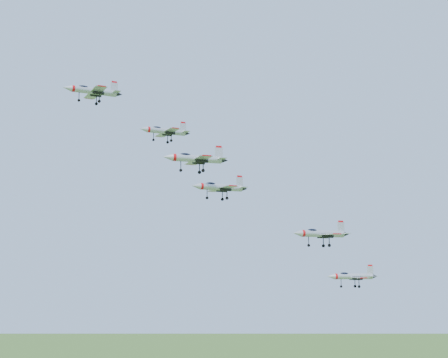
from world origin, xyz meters
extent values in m
cylinder|color=#A9AEB6|center=(-24.87, 8.41, 145.08)|extent=(9.90, 3.94, 1.43)
cone|color=#A9AEB6|center=(-30.58, 6.87, 145.08)|extent=(2.28, 1.89, 1.43)
cone|color=black|center=(-19.36, 9.89, 145.08)|extent=(1.80, 1.57, 1.21)
ellipsoid|color=black|center=(-27.20, 7.78, 145.61)|extent=(2.60, 1.62, 0.90)
cube|color=#A9AEB6|center=(-23.86, 5.50, 144.80)|extent=(3.69, 5.31, 0.15)
cube|color=#A9AEB6|center=(-25.45, 11.43, 144.80)|extent=(3.69, 5.31, 0.15)
cube|color=#A9AEB6|center=(-20.52, 9.57, 146.56)|extent=(1.62, 0.55, 2.30)
cube|color=red|center=(-20.52, 9.57, 147.76)|extent=(1.20, 0.46, 0.38)
cylinder|color=#A9AEB6|center=(-9.60, 1.26, 135.16)|extent=(8.48, 3.42, 1.22)
cone|color=#A9AEB6|center=(-14.49, -0.08, 135.16)|extent=(1.96, 1.63, 1.22)
cone|color=black|center=(-4.88, 2.56, 135.16)|extent=(1.54, 1.35, 1.04)
ellipsoid|color=black|center=(-11.59, 0.72, 135.62)|extent=(2.23, 1.40, 0.78)
cube|color=#A9AEB6|center=(-8.72, -1.22, 134.93)|extent=(3.18, 4.56, 0.13)
cube|color=#A9AEB6|center=(-10.11, 3.85, 134.93)|extent=(3.18, 4.56, 0.13)
cube|color=#A9AEB6|center=(-5.88, 2.28, 136.43)|extent=(1.39, 0.48, 1.97)
cube|color=red|center=(-5.88, 2.28, 137.46)|extent=(1.03, 0.40, 0.33)
cylinder|color=#A9AEB6|center=(-6.36, -20.99, 125.58)|extent=(8.95, 2.55, 1.28)
cone|color=#A9AEB6|center=(-11.62, -21.76, 125.58)|extent=(1.94, 1.52, 1.28)
cone|color=black|center=(-1.30, -20.25, 125.58)|extent=(1.52, 1.27, 1.09)
ellipsoid|color=black|center=(-8.51, -21.30, 126.06)|extent=(2.27, 1.22, 0.81)
cube|color=#A9AEB6|center=(-5.77, -23.68, 125.33)|extent=(2.86, 4.61, 0.14)
cube|color=#A9AEB6|center=(-6.57, -18.23, 125.33)|extent=(2.86, 4.61, 0.14)
cube|color=#A9AEB6|center=(-2.37, -20.40, 126.91)|extent=(1.48, 0.33, 2.07)
cube|color=red|center=(-2.37, -20.40, 127.99)|extent=(1.09, 0.29, 0.34)
cylinder|color=#A9AEB6|center=(3.29, 6.68, 124.20)|extent=(10.10, 3.73, 1.45)
cone|color=#A9AEB6|center=(-2.57, 5.28, 124.20)|extent=(2.29, 1.88, 1.45)
cone|color=black|center=(8.93, 8.02, 124.20)|extent=(1.80, 1.56, 1.23)
ellipsoid|color=black|center=(0.90, 6.11, 124.74)|extent=(2.63, 1.58, 0.92)
cube|color=#A9AEB6|center=(4.23, 3.69, 123.92)|extent=(3.63, 5.37, 0.16)
cube|color=#A9AEB6|center=(2.78, 9.77, 123.92)|extent=(3.63, 5.37, 0.16)
cube|color=#A9AEB6|center=(7.73, 7.73, 125.70)|extent=(1.66, 0.52, 2.34)
cube|color=red|center=(7.73, 7.73, 126.93)|extent=(1.23, 0.44, 0.39)
cylinder|color=#A9AEB6|center=(18.10, -16.73, 112.89)|extent=(8.92, 2.77, 1.28)
cone|color=#A9AEB6|center=(12.89, -17.63, 112.89)|extent=(1.96, 1.56, 1.28)
cone|color=black|center=(23.13, -15.85, 112.89)|extent=(1.54, 1.30, 1.08)
ellipsoid|color=black|center=(15.98, -17.09, 113.37)|extent=(2.28, 1.27, 0.81)
cube|color=#A9AEB6|center=(18.77, -19.40, 112.64)|extent=(2.96, 4.64, 0.14)
cube|color=#A9AEB6|center=(17.83, -13.98, 112.64)|extent=(2.96, 4.64, 0.14)
cube|color=#A9AEB6|center=(22.07, -16.04, 114.21)|extent=(1.47, 0.37, 2.06)
cube|color=red|center=(22.07, -16.04, 115.29)|extent=(1.09, 0.32, 0.34)
cylinder|color=#A9AEB6|center=(30.96, -0.31, 104.72)|extent=(8.60, 1.32, 1.24)
cone|color=#A9AEB6|center=(25.81, -0.36, 104.72)|extent=(1.73, 1.26, 1.24)
cone|color=black|center=(35.93, -0.27, 104.72)|extent=(1.35, 1.07, 1.05)
ellipsoid|color=black|center=(28.86, -0.33, 105.19)|extent=(2.11, 0.91, 0.79)
cube|color=#A9AEB6|center=(31.18, -2.98, 104.48)|extent=(2.23, 4.22, 0.13)
cube|color=#A9AEB6|center=(31.13, 2.36, 104.48)|extent=(2.23, 4.22, 0.13)
cube|color=#A9AEB6|center=(34.88, -0.28, 106.01)|extent=(1.43, 0.13, 2.00)
cube|color=red|center=(34.88, -0.28, 107.06)|extent=(1.05, 0.14, 0.33)
camera|label=1|loc=(-22.75, -127.72, 106.82)|focal=50.00mm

